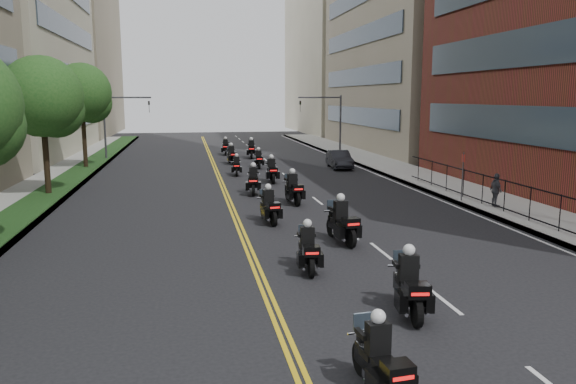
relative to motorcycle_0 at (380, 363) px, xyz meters
name	(u,v)px	position (x,y,z in m)	size (l,w,h in m)	color
sidewalk_right	(433,181)	(12.17, 24.45, -0.57)	(4.00, 90.00, 0.15)	gray
sidewalk_left	(38,192)	(-11.83, 24.45, -0.57)	(4.00, 90.00, 0.15)	gray
grass_strip	(53,190)	(-11.03, 24.45, -0.48)	(2.00, 90.00, 0.04)	#193914
building_right_tan	(430,3)	(21.65, 47.45, 14.35)	(15.11, 28.00, 30.00)	gray
building_right_far	(348,48)	(21.67, 77.45, 12.35)	(15.00, 28.00, 26.00)	#A7A286
building_left_far	(52,43)	(-21.83, 77.45, 12.35)	(16.00, 28.00, 26.00)	gray
iron_fence	(544,208)	(11.17, 11.45, 0.26)	(0.05, 28.00, 1.50)	black
street_trees	(16,104)	(-10.88, 18.05, 4.48)	(4.40, 38.40, 7.98)	#2E2214
traffic_signal_right	(330,116)	(9.71, 41.45, 3.05)	(4.09, 0.20, 5.60)	#3F3F44
traffic_signal_left	(116,117)	(-9.37, 41.45, 3.05)	(4.09, 0.20, 5.60)	#3F3F44
motorcycle_0	(380,363)	(0.00, 0.00, 0.00)	(0.61, 2.22, 1.64)	black
motorcycle_1	(409,288)	(2.05, 3.63, 0.07)	(0.75, 2.45, 1.81)	black
motorcycle_2	(308,251)	(0.30, 7.67, 0.00)	(0.57, 2.24, 1.65)	black
motorcycle_3	(342,224)	(2.30, 10.82, 0.09)	(0.78, 2.54, 1.88)	black
motorcycle_4	(269,208)	(0.08, 14.68, 0.03)	(0.68, 2.32, 1.72)	black
motorcycle_5	(293,190)	(1.96, 18.93, 0.07)	(0.67, 2.47, 1.82)	black
motorcycle_6	(253,182)	(0.27, 22.13, 0.06)	(0.73, 2.43, 1.80)	black
motorcycle_7	(272,171)	(1.95, 26.33, 0.06)	(0.57, 2.43, 1.80)	black
motorcycle_8	(237,167)	(0.01, 30.00, -0.04)	(0.56, 2.09, 1.54)	black
motorcycle_9	(259,160)	(2.04, 33.73, -0.01)	(0.54, 2.19, 1.62)	black
motorcycle_10	(232,156)	(0.20, 36.87, 0.04)	(0.68, 2.36, 1.74)	black
motorcycle_11	(251,150)	(2.30, 40.99, 0.09)	(0.69, 2.54, 1.87)	black
motorcycle_12	(226,148)	(0.22, 44.28, 0.03)	(0.63, 2.34, 1.72)	black
parked_sedan	(339,159)	(8.17, 32.57, 0.04)	(1.45, 4.16, 1.37)	black
pedestrian_c	(496,190)	(11.37, 15.55, 0.33)	(0.97, 0.40, 1.65)	#44464C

